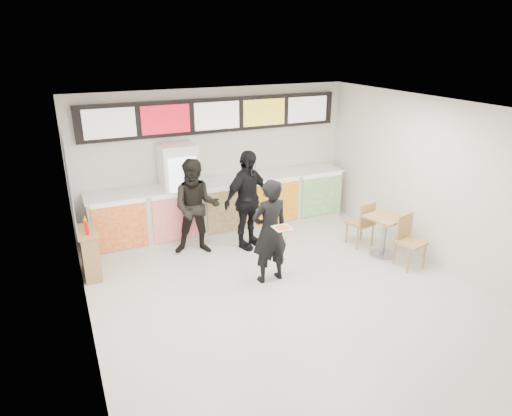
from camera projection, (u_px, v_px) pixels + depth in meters
floor at (293, 301)px, 7.28m from camera, size 7.00×7.00×0.00m
ceiling at (299, 112)px, 6.23m from camera, size 7.00×7.00×0.00m
wall_back at (216, 159)px, 9.74m from camera, size 6.00×0.00×6.00m
wall_left at (81, 250)px, 5.60m from camera, size 0.00×7.00×7.00m
wall_right at (447, 188)px, 7.91m from camera, size 0.00×7.00×7.00m
service_counter at (224, 206)px, 9.72m from camera, size 5.56×0.77×1.14m
menu_board at (216, 115)px, 9.33m from camera, size 5.50×0.14×0.70m
drinks_fridge at (180, 193)px, 9.22m from camera, size 0.70×0.67×2.00m
mirror_panel at (68, 178)px, 7.61m from camera, size 0.01×2.00×1.50m
customer_main at (270, 231)px, 7.62m from camera, size 0.69×0.48×1.82m
customer_left at (196, 207)px, 8.62m from camera, size 1.09×0.96×1.87m
customer_mid at (247, 200)px, 8.85m from camera, size 1.25×0.89×1.97m
pizza_slice at (282, 227)px, 7.15m from camera, size 0.36×0.36×0.02m
cafe_table at (385, 228)px, 8.63m from camera, size 0.80×1.69×0.95m
condiment_ledge at (90, 252)px, 7.95m from camera, size 0.31×0.76×1.02m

